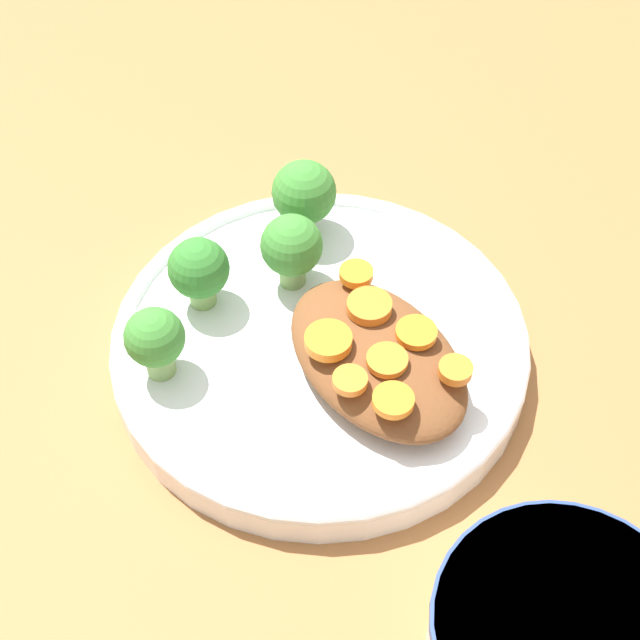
% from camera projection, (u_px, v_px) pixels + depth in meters
% --- Properties ---
extents(ground_plane, '(4.00, 4.00, 0.00)m').
position_uv_depth(ground_plane, '(320.00, 357.00, 0.57)').
color(ground_plane, '#9E6638').
extents(plate, '(0.26, 0.26, 0.03)m').
position_uv_depth(plate, '(320.00, 343.00, 0.56)').
color(plate, white).
rests_on(plate, ground_plane).
extents(stew_mound, '(0.13, 0.09, 0.03)m').
position_uv_depth(stew_mound, '(377.00, 357.00, 0.52)').
color(stew_mound, brown).
rests_on(stew_mound, plate).
extents(broccoli_floret_0, '(0.04, 0.04, 0.05)m').
position_uv_depth(broccoli_floret_0, '(155.00, 340.00, 0.51)').
color(broccoli_floret_0, '#7FA85B').
rests_on(broccoli_floret_0, plate).
extents(broccoli_floret_1, '(0.04, 0.04, 0.05)m').
position_uv_depth(broccoli_floret_1, '(292.00, 248.00, 0.56)').
color(broccoli_floret_1, '#7FA85B').
rests_on(broccoli_floret_1, plate).
extents(broccoli_floret_2, '(0.04, 0.04, 0.05)m').
position_uv_depth(broccoli_floret_2, '(199.00, 270.00, 0.55)').
color(broccoli_floret_2, '#7FA85B').
rests_on(broccoli_floret_2, plate).
extents(broccoli_floret_3, '(0.04, 0.04, 0.06)m').
position_uv_depth(broccoli_floret_3, '(304.00, 194.00, 0.59)').
color(broccoli_floret_3, '#7FA85B').
rests_on(broccoli_floret_3, plate).
extents(carrot_slice_0, '(0.02, 0.02, 0.00)m').
position_uv_depth(carrot_slice_0, '(416.00, 332.00, 0.51)').
color(carrot_slice_0, orange).
rests_on(carrot_slice_0, stew_mound).
extents(carrot_slice_1, '(0.02, 0.02, 0.01)m').
position_uv_depth(carrot_slice_1, '(455.00, 370.00, 0.49)').
color(carrot_slice_1, orange).
rests_on(carrot_slice_1, stew_mound).
extents(carrot_slice_2, '(0.03, 0.03, 0.01)m').
position_uv_depth(carrot_slice_2, '(328.00, 340.00, 0.51)').
color(carrot_slice_2, orange).
rests_on(carrot_slice_2, stew_mound).
extents(carrot_slice_3, '(0.02, 0.02, 0.01)m').
position_uv_depth(carrot_slice_3, '(356.00, 274.00, 0.54)').
color(carrot_slice_3, orange).
rests_on(carrot_slice_3, stew_mound).
extents(carrot_slice_4, '(0.02, 0.02, 0.01)m').
position_uv_depth(carrot_slice_4, '(350.00, 380.00, 0.49)').
color(carrot_slice_4, orange).
rests_on(carrot_slice_4, stew_mound).
extents(carrot_slice_5, '(0.03, 0.03, 0.01)m').
position_uv_depth(carrot_slice_5, '(369.00, 306.00, 0.52)').
color(carrot_slice_5, orange).
rests_on(carrot_slice_5, stew_mound).
extents(carrot_slice_6, '(0.02, 0.02, 0.01)m').
position_uv_depth(carrot_slice_6, '(393.00, 400.00, 0.48)').
color(carrot_slice_6, orange).
rests_on(carrot_slice_6, stew_mound).
extents(carrot_slice_7, '(0.02, 0.02, 0.00)m').
position_uv_depth(carrot_slice_7, '(387.00, 360.00, 0.50)').
color(carrot_slice_7, orange).
rests_on(carrot_slice_7, stew_mound).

